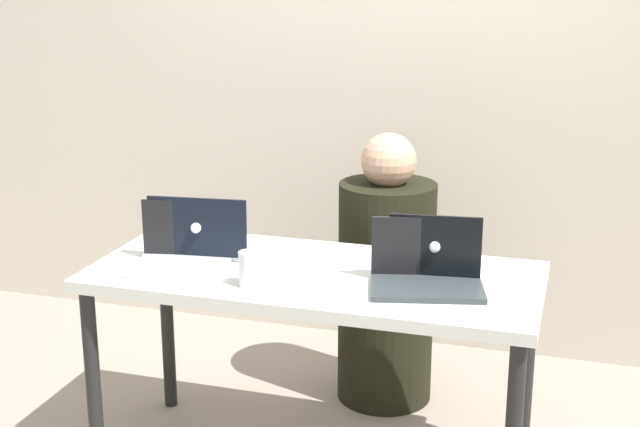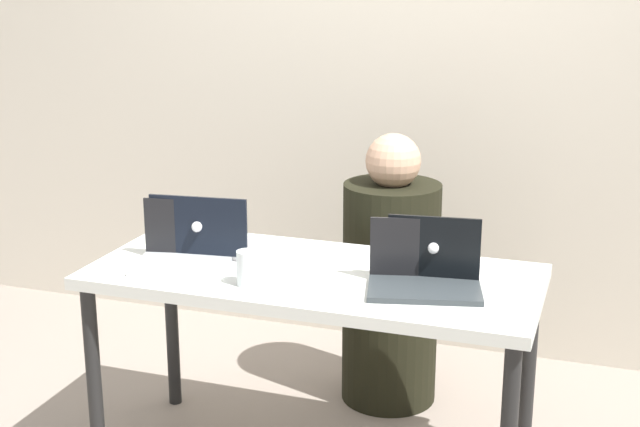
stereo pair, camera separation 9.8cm
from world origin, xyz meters
TOP-DOWN VIEW (x-y plane):
  - back_wall at (0.00, 1.23)m, footprint 4.50×0.10m
  - desk at (0.00, 0.00)m, footprint 1.48×0.65m
  - person_at_center at (0.11, 0.61)m, footprint 0.44×0.44m
  - laptop_front_left at (-0.43, -0.08)m, footprint 0.34×0.27m
  - laptop_back_left at (-0.42, 0.06)m, footprint 0.37×0.28m
  - laptop_front_right at (0.38, -0.04)m, footprint 0.39×0.29m
  - laptop_back_right at (0.38, 0.10)m, footprint 0.32×0.27m
  - water_glass_left at (-0.15, -0.19)m, footprint 0.07×0.07m

SIDE VIEW (x-z plane):
  - person_at_center at x=0.11m, z-range -0.06..1.03m
  - desk at x=0.00m, z-range 0.29..1.02m
  - laptop_front_right at x=0.38m, z-range 0.67..0.88m
  - laptop_front_left at x=-0.43m, z-range 0.67..0.88m
  - laptop_back_right at x=0.38m, z-range 0.67..0.89m
  - laptop_back_left at x=-0.42m, z-range 0.67..0.89m
  - water_glass_left at x=-0.15m, z-range 0.72..0.84m
  - back_wall at x=0.00m, z-range 0.00..2.36m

